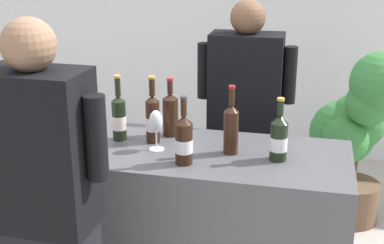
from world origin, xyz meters
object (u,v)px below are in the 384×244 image
wine_bottle_0 (119,117)px  wine_glass (156,123)px  ice_bucket (68,120)px  potted_shrub (356,129)px  person_server (244,141)px  wine_bottle_4 (231,128)px  person_guest (48,240)px  wine_bottle_1 (184,140)px  wine_bottle_3 (170,113)px  wine_bottle_5 (153,118)px  wine_bottle_2 (279,138)px

wine_bottle_0 → wine_glass: (0.23, -0.09, 0.02)m
ice_bucket → potted_shrub: bearing=41.8°
wine_glass → potted_shrub: bearing=52.0°
wine_glass → person_server: size_ratio=0.12×
wine_bottle_4 → person_guest: size_ratio=0.20×
person_server → person_guest: 1.50m
ice_bucket → person_server: size_ratio=0.15×
person_server → potted_shrub: (0.71, 0.68, -0.10)m
ice_bucket → person_server: bearing=40.2°
wine_bottle_1 → wine_bottle_3: size_ratio=1.04×
wine_bottle_5 → wine_bottle_0: bearing=-177.4°
wine_bottle_3 → wine_bottle_5: 0.13m
wine_bottle_4 → wine_bottle_5: wine_bottle_5 is taller
person_server → potted_shrub: bearing=43.6°
wine_bottle_1 → wine_glass: (-0.18, 0.14, 0.02)m
wine_bottle_3 → wine_bottle_5: bearing=-117.9°
wine_bottle_1 → wine_bottle_4: (0.19, 0.18, 0.02)m
wine_bottle_0 → wine_bottle_4: size_ratio=1.01×
ice_bucket → person_guest: bearing=-72.0°
potted_shrub → wine_glass: bearing=-128.0°
wine_bottle_2 → wine_bottle_1: bearing=-161.5°
wine_bottle_2 → ice_bucket: size_ratio=1.26×
wine_bottle_2 → person_guest: 1.13m
wine_bottle_2 → wine_bottle_4: (-0.23, 0.03, 0.02)m
wine_bottle_2 → wine_bottle_4: bearing=171.7°
wine_bottle_2 → potted_shrub: 1.48m
wine_bottle_0 → wine_bottle_2: wine_bottle_0 is taller
wine_bottle_5 → person_server: size_ratio=0.21×
ice_bucket → wine_glass: bearing=1.0°
wine_bottle_4 → wine_bottle_2: bearing=-8.3°
wine_bottle_3 → wine_bottle_4: (0.35, -0.18, 0.01)m
wine_bottle_4 → person_server: 0.71m
wine_bottle_5 → potted_shrub: 1.72m
person_guest → wine_bottle_3: bearing=74.1°
wine_bottle_3 → wine_bottle_4: wine_bottle_4 is taller
wine_bottle_0 → ice_bucket: size_ratio=1.42×
wine_bottle_0 → wine_bottle_5: size_ratio=0.99×
wine_bottle_4 → person_server: bearing=91.5°
wine_bottle_5 → ice_bucket: (-0.42, -0.11, -0.01)m
wine_bottle_0 → person_guest: bearing=-91.3°
wine_bottle_1 → wine_bottle_4: 0.26m
wine_bottle_1 → wine_bottle_4: bearing=42.5°
person_server → ice_bucket: bearing=-139.8°
person_guest → potted_shrub: (1.31, 2.05, -0.14)m
wine_bottle_3 → person_guest: 0.98m
wine_bottle_2 → potted_shrub: size_ratio=0.24×
wine_glass → person_guest: (-0.25, -0.70, -0.28)m
wine_bottle_1 → wine_bottle_5: size_ratio=0.93×
wine_bottle_4 → person_guest: bearing=-129.8°
person_guest → wine_bottle_5: bearing=76.0°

